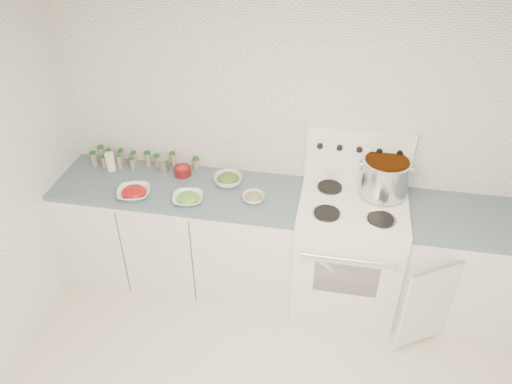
# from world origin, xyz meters

# --- Properties ---
(room_walls) EXTENTS (3.54, 3.04, 2.52)m
(room_walls) POSITION_xyz_m (0.00, 0.00, 1.56)
(room_walls) COLOR white
(room_walls) RESTS_ON ground
(counter_left) EXTENTS (1.85, 0.62, 0.90)m
(counter_left) POSITION_xyz_m (-0.82, 1.19, 0.45)
(counter_left) COLOR white
(counter_left) RESTS_ON ground
(stove) EXTENTS (0.76, 0.70, 1.36)m
(stove) POSITION_xyz_m (0.48, 1.19, 0.50)
(stove) COLOR white
(stove) RESTS_ON ground
(counter_right) EXTENTS (0.89, 0.84, 0.90)m
(counter_right) POSITION_xyz_m (1.30, 1.19, 0.45)
(counter_right) COLOR white
(counter_right) RESTS_ON ground
(stock_pot) EXTENTS (0.37, 0.34, 0.26)m
(stock_pot) POSITION_xyz_m (0.67, 1.33, 1.09)
(stock_pot) COLOR silver
(stock_pot) RESTS_ON stove
(bowl_tomato) EXTENTS (0.29, 0.29, 0.08)m
(bowl_tomato) POSITION_xyz_m (-1.09, 1.01, 0.93)
(bowl_tomato) COLOR white
(bowl_tomato) RESTS_ON counter_left
(bowl_snowpea) EXTENTS (0.25, 0.25, 0.07)m
(bowl_snowpea) POSITION_xyz_m (-0.69, 1.02, 0.93)
(bowl_snowpea) COLOR white
(bowl_snowpea) RESTS_ON counter_left
(bowl_broccoli) EXTENTS (0.24, 0.24, 0.09)m
(bowl_broccoli) POSITION_xyz_m (-0.46, 1.30, 0.94)
(bowl_broccoli) COLOR white
(bowl_broccoli) RESTS_ON counter_left
(bowl_zucchini) EXTENTS (0.21, 0.21, 0.07)m
(bowl_zucchini) POSITION_xyz_m (-0.23, 1.12, 0.93)
(bowl_zucchini) COLOR white
(bowl_zucchini) RESTS_ON counter_left
(bowl_pepper) EXTENTS (0.13, 0.13, 0.08)m
(bowl_pepper) POSITION_xyz_m (-0.83, 1.36, 0.94)
(bowl_pepper) COLOR #5B0F12
(bowl_pepper) RESTS_ON counter_left
(salt_canister) EXTENTS (0.09, 0.09, 0.14)m
(salt_canister) POSITION_xyz_m (-1.40, 1.32, 0.97)
(salt_canister) COLOR white
(salt_canister) RESTS_ON counter_left
(tin_can) EXTENTS (0.11, 0.11, 0.11)m
(tin_can) POSITION_xyz_m (-1.00, 1.39, 0.95)
(tin_can) COLOR gray
(tin_can) RESTS_ON counter_left
(spice_cluster) EXTENTS (0.86, 0.15, 0.14)m
(spice_cluster) POSITION_xyz_m (-1.25, 1.41, 0.96)
(spice_cluster) COLOR gray
(spice_cluster) RESTS_ON counter_left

